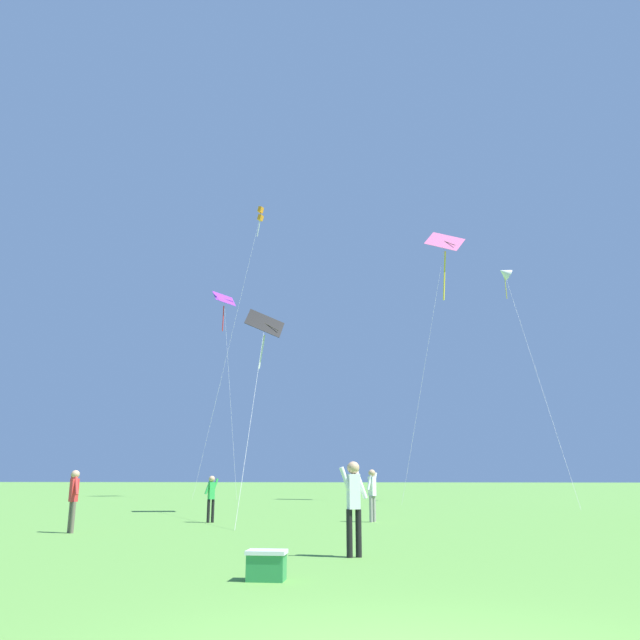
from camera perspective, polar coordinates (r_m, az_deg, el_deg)
kite_pink_low at (r=45.78m, az=11.15°, el=5.73°), size 5.15×5.91×18.95m
kite_black_large at (r=28.89m, az=-5.10°, el=-1.01°), size 1.85×9.41×9.17m
kite_white_distant at (r=45.02m, az=16.33°, el=4.07°), size 1.49×10.39×15.63m
kite_orange_box at (r=53.38m, az=-5.46°, el=9.21°), size 3.40×5.27×23.47m
kite_purple_streamer at (r=53.38m, az=-8.66°, el=1.20°), size 3.83×6.07×16.75m
person_far_back at (r=13.01m, az=3.05°, el=-15.83°), size 0.58×0.30×1.82m
person_near_tree at (r=23.05m, az=4.73°, el=-15.07°), size 0.40×0.52×1.78m
person_in_blue_jacket at (r=19.79m, az=-21.36°, el=-14.49°), size 0.46×0.43×1.71m
person_in_red_shirt at (r=23.02m, az=-9.79°, el=-15.25°), size 0.44×0.37×1.56m
picnic_cooler at (r=10.25m, az=-4.85°, el=-21.18°), size 0.60×0.40×0.44m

